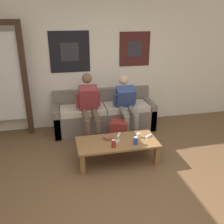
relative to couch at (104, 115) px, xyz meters
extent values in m
plane|color=brown|center=(-0.09, -2.30, -0.29)|extent=(18.00, 18.00, 0.00)
cube|color=silver|center=(-0.09, 0.35, 0.98)|extent=(10.00, 0.05, 2.55)
cube|color=black|center=(-0.61, 0.31, 1.25)|extent=(0.77, 0.01, 0.79)
cube|color=#2D2D33|center=(-0.61, 0.31, 1.25)|extent=(0.35, 0.01, 0.35)
cube|color=#471E1E|center=(0.71, 0.31, 1.27)|extent=(0.64, 0.01, 0.68)
cube|color=#2D2D33|center=(0.71, 0.31, 1.27)|extent=(0.29, 0.01, 0.31)
cube|color=#382319|center=(-1.47, 0.12, 0.73)|extent=(0.10, 0.10, 2.05)
cube|color=#70665B|center=(0.00, 0.26, 0.10)|extent=(2.02, 0.13, 0.79)
cube|color=#70665B|center=(0.00, -0.08, -0.08)|extent=(2.02, 0.55, 0.43)
cube|color=#70665B|center=(-0.95, -0.08, -0.02)|extent=(0.12, 0.55, 0.55)
cube|color=#70665B|center=(0.95, -0.08, -0.02)|extent=(0.12, 0.55, 0.55)
cube|color=beige|center=(-0.44, -0.08, 0.19)|extent=(0.87, 0.51, 0.10)
cube|color=beige|center=(0.44, -0.08, 0.19)|extent=(0.87, 0.51, 0.10)
cube|color=olive|center=(-0.03, -1.24, 0.04)|extent=(1.28, 0.60, 0.03)
cube|color=olive|center=(-0.61, -1.00, -0.13)|extent=(0.07, 0.07, 0.32)
cube|color=olive|center=(0.56, -1.00, -0.13)|extent=(0.07, 0.07, 0.32)
cube|color=olive|center=(-0.61, -1.49, -0.13)|extent=(0.07, 0.07, 0.32)
cube|color=olive|center=(0.56, -1.49, -0.13)|extent=(0.07, 0.07, 0.32)
cylinder|color=brown|center=(-0.43, -0.52, 0.24)|extent=(0.11, 0.43, 0.11)
cylinder|color=brown|center=(-0.43, -0.73, -0.01)|extent=(0.10, 0.10, 0.50)
cube|color=#232328|center=(-0.43, -0.80, -0.27)|extent=(0.11, 0.25, 0.05)
cylinder|color=brown|center=(-0.25, -0.52, 0.24)|extent=(0.11, 0.43, 0.11)
cylinder|color=brown|center=(-0.25, -0.73, -0.01)|extent=(0.10, 0.10, 0.50)
cube|color=#232328|center=(-0.25, -0.80, -0.27)|extent=(0.11, 0.25, 0.05)
cube|color=maroon|center=(-0.34, -0.23, 0.47)|extent=(0.35, 0.36, 0.52)
sphere|color=brown|center=(-0.34, -0.12, 0.82)|extent=(0.19, 0.19, 0.19)
cylinder|color=maroon|center=(-0.54, -0.22, 0.43)|extent=(0.08, 0.12, 0.27)
cylinder|color=maroon|center=(-0.15, -0.22, 0.43)|extent=(0.08, 0.12, 0.27)
cylinder|color=gray|center=(0.28, -0.49, 0.24)|extent=(0.11, 0.39, 0.11)
cylinder|color=gray|center=(0.28, -0.69, -0.01)|extent=(0.10, 0.10, 0.50)
cube|color=#232328|center=(0.28, -0.76, -0.27)|extent=(0.11, 0.25, 0.05)
cylinder|color=gray|center=(0.46, -0.49, 0.24)|extent=(0.11, 0.39, 0.11)
cylinder|color=gray|center=(0.46, -0.69, -0.01)|extent=(0.10, 0.10, 0.50)
cube|color=#232328|center=(0.46, -0.76, -0.27)|extent=(0.11, 0.25, 0.05)
cube|color=#33477F|center=(0.37, -0.22, 0.43)|extent=(0.34, 0.37, 0.47)
sphere|color=beige|center=(0.37, -0.09, 0.75)|extent=(0.18, 0.18, 0.18)
cylinder|color=#33477F|center=(0.18, -0.21, 0.39)|extent=(0.08, 0.12, 0.24)
cylinder|color=#33477F|center=(0.57, -0.21, 0.39)|extent=(0.08, 0.12, 0.24)
cube|color=maroon|center=(0.15, -0.65, -0.08)|extent=(0.39, 0.38, 0.43)
cube|color=maroon|center=(0.10, -0.77, -0.17)|extent=(0.24, 0.17, 0.19)
cylinder|color=brown|center=(-0.15, -1.13, 0.08)|extent=(0.15, 0.15, 0.05)
torus|color=brown|center=(-0.15, -1.13, 0.11)|extent=(0.16, 0.16, 0.02)
cylinder|color=silver|center=(0.34, -1.19, 0.10)|extent=(0.06, 0.06, 0.07)
cylinder|color=black|center=(0.34, -1.19, 0.14)|extent=(0.00, 0.00, 0.01)
cylinder|color=#28479E|center=(0.23, -1.40, 0.12)|extent=(0.07, 0.07, 0.12)
cylinder|color=silver|center=(0.23, -1.40, 0.18)|extent=(0.06, 0.06, 0.00)
cylinder|color=maroon|center=(-0.12, -1.42, 0.12)|extent=(0.07, 0.07, 0.12)
cylinder|color=silver|center=(-0.12, -1.42, 0.18)|extent=(0.06, 0.06, 0.00)
cube|color=white|center=(0.04, -1.06, 0.07)|extent=(0.09, 0.14, 0.02)
cylinder|color=#333842|center=(0.06, -1.03, 0.08)|extent=(0.01, 0.01, 0.00)
cube|color=white|center=(-0.06, -1.28, 0.07)|extent=(0.14, 0.10, 0.02)
cylinder|color=#333842|center=(-0.03, -1.26, 0.08)|extent=(0.01, 0.01, 0.00)
cube|color=white|center=(0.51, -1.21, 0.07)|extent=(0.14, 0.11, 0.02)
cylinder|color=#333842|center=(0.54, -1.19, 0.08)|extent=(0.01, 0.01, 0.00)
camera|label=1|loc=(-0.86, -4.65, 1.95)|focal=40.00mm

